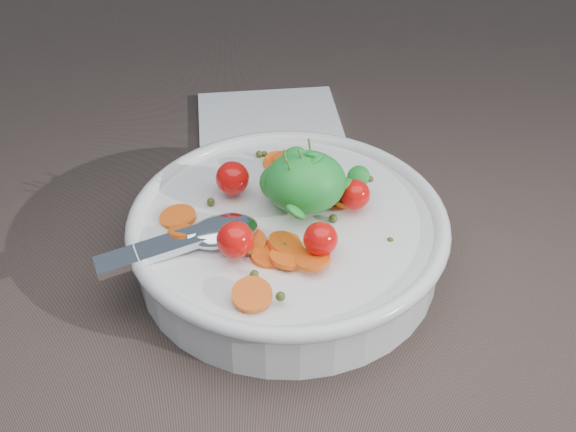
{
  "coord_description": "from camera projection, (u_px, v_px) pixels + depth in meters",
  "views": [
    {
      "loc": [
        -0.04,
        -0.48,
        0.45
      ],
      "look_at": [
        -0.0,
        0.01,
        0.06
      ],
      "focal_mm": 45.0,
      "sensor_mm": 36.0,
      "label": 1
    }
  ],
  "objects": [
    {
      "name": "ground",
      "position": [
        293.0,
        273.0,
        0.66
      ],
      "size": [
        6.0,
        6.0,
        0.0
      ],
      "primitive_type": "plane",
      "color": "brown",
      "rests_on": "ground"
    },
    {
      "name": "napkin",
      "position": [
        269.0,
        122.0,
        0.86
      ],
      "size": [
        0.17,
        0.15,
        0.01
      ],
      "primitive_type": "cube",
      "rotation": [
        0.0,
        0.0,
        0.04
      ],
      "color": "white",
      "rests_on": "ground"
    },
    {
      "name": "bowl",
      "position": [
        288.0,
        236.0,
        0.65
      ],
      "size": [
        0.31,
        0.28,
        0.12
      ],
      "color": "white",
      "rests_on": "ground"
    }
  ]
}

